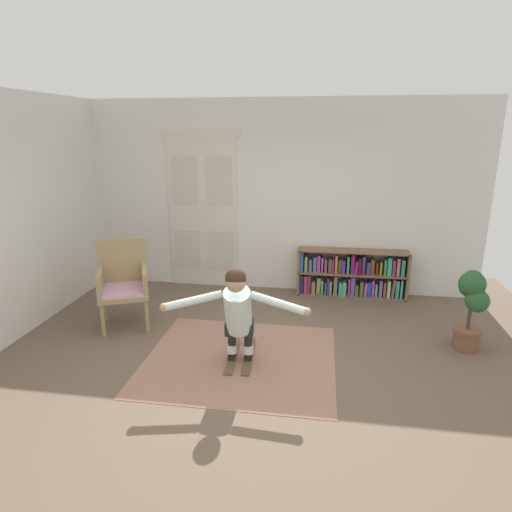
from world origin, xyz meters
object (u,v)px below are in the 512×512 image
object	(u,v)px
skis_pair	(241,356)
bookshelf	(350,275)
potted_plant	(471,303)
wicker_chair	(123,281)
person_skier	(238,309)

from	to	relation	value
skis_pair	bookshelf	bearing A→B (deg)	58.69
potted_plant	wicker_chair	bearing A→B (deg)	179.03
potted_plant	person_skier	xyz separation A→B (m)	(-2.51, -0.78, 0.09)
bookshelf	person_skier	distance (m)	2.67
person_skier	bookshelf	bearing A→B (deg)	61.10
wicker_chair	person_skier	xyz separation A→B (m)	(1.66, -0.85, 0.08)
bookshelf	skis_pair	xyz separation A→B (m)	(-1.29, -2.13, -0.30)
potted_plant	person_skier	world-z (taller)	person_skier
skis_pair	person_skier	xyz separation A→B (m)	(0.01, -0.19, 0.64)
wicker_chair	person_skier	world-z (taller)	person_skier
potted_plant	skis_pair	size ratio (longest dim) A/B	1.25
potted_plant	person_skier	bearing A→B (deg)	-162.68
potted_plant	skis_pair	bearing A→B (deg)	-166.82
wicker_chair	skis_pair	size ratio (longest dim) A/B	1.45
wicker_chair	potted_plant	distance (m)	4.18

